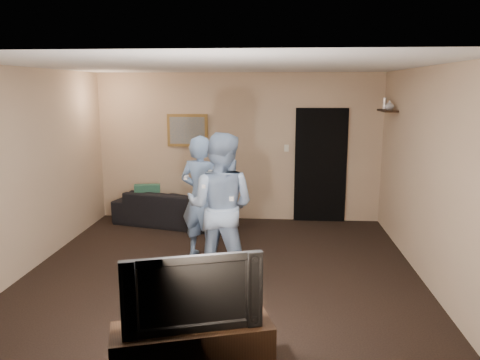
# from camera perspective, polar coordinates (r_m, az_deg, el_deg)

# --- Properties ---
(ground) EXTENTS (5.00, 5.00, 0.00)m
(ground) POSITION_cam_1_polar(r_m,az_deg,el_deg) (6.20, -2.11, -11.00)
(ground) COLOR black
(ground) RESTS_ON ground
(ceiling) EXTENTS (5.00, 5.00, 0.04)m
(ceiling) POSITION_cam_1_polar(r_m,az_deg,el_deg) (5.75, -2.30, 13.76)
(ceiling) COLOR silver
(ceiling) RESTS_ON wall_back
(wall_back) EXTENTS (5.00, 0.04, 2.60)m
(wall_back) POSITION_cam_1_polar(r_m,az_deg,el_deg) (8.30, -0.21, 3.99)
(wall_back) COLOR tan
(wall_back) RESTS_ON ground
(wall_front) EXTENTS (5.00, 0.04, 2.60)m
(wall_front) POSITION_cam_1_polar(r_m,az_deg,el_deg) (3.43, -7.05, -6.57)
(wall_front) COLOR tan
(wall_front) RESTS_ON ground
(wall_left) EXTENTS (0.04, 5.00, 2.60)m
(wall_left) POSITION_cam_1_polar(r_m,az_deg,el_deg) (6.61, -24.28, 1.13)
(wall_left) COLOR tan
(wall_left) RESTS_ON ground
(wall_right) EXTENTS (0.04, 5.00, 2.60)m
(wall_right) POSITION_cam_1_polar(r_m,az_deg,el_deg) (6.08, 21.90, 0.51)
(wall_right) COLOR tan
(wall_right) RESTS_ON ground
(sofa) EXTENTS (2.15, 1.27, 0.59)m
(sofa) POSITION_cam_1_polar(r_m,az_deg,el_deg) (8.21, -8.09, -3.35)
(sofa) COLOR black
(sofa) RESTS_ON ground
(throw_pillow) EXTENTS (0.46, 0.23, 0.44)m
(throw_pillow) POSITION_cam_1_polar(r_m,az_deg,el_deg) (8.28, -11.21, -2.02)
(throw_pillow) COLOR #194D3C
(throw_pillow) RESTS_ON sofa
(painting_frame) EXTENTS (0.72, 0.05, 0.57)m
(painting_frame) POSITION_cam_1_polar(r_m,az_deg,el_deg) (8.36, -6.42, 6.04)
(painting_frame) COLOR olive
(painting_frame) RESTS_ON wall_back
(painting_canvas) EXTENTS (0.62, 0.01, 0.47)m
(painting_canvas) POSITION_cam_1_polar(r_m,az_deg,el_deg) (8.33, -6.45, 6.02)
(painting_canvas) COLOR slate
(painting_canvas) RESTS_ON painting_frame
(doorway) EXTENTS (0.90, 0.06, 2.00)m
(doorway) POSITION_cam_1_polar(r_m,az_deg,el_deg) (8.32, 9.79, 1.75)
(doorway) COLOR black
(doorway) RESTS_ON ground
(light_switch) EXTENTS (0.08, 0.02, 0.12)m
(light_switch) POSITION_cam_1_polar(r_m,az_deg,el_deg) (8.25, 5.69, 3.89)
(light_switch) COLOR silver
(light_switch) RESTS_ON wall_back
(wall_shelf) EXTENTS (0.20, 0.60, 0.03)m
(wall_shelf) POSITION_cam_1_polar(r_m,az_deg,el_deg) (7.71, 17.53, 8.07)
(wall_shelf) COLOR black
(wall_shelf) RESTS_ON wall_right
(shelf_vase) EXTENTS (0.17, 0.17, 0.15)m
(shelf_vase) POSITION_cam_1_polar(r_m,az_deg,el_deg) (7.60, 17.74, 8.69)
(shelf_vase) COLOR silver
(shelf_vase) RESTS_ON wall_shelf
(shelf_figurine) EXTENTS (0.06, 0.06, 0.18)m
(shelf_figurine) POSITION_cam_1_polar(r_m,az_deg,el_deg) (7.92, 17.22, 8.92)
(shelf_figurine) COLOR silver
(shelf_figurine) RESTS_ON wall_shelf
(tv_console) EXTENTS (1.34, 0.77, 0.46)m
(tv_console) POSITION_cam_1_polar(r_m,az_deg,el_deg) (4.04, -5.76, -20.10)
(tv_console) COLOR black
(tv_console) RESTS_ON ground
(television) EXTENTS (1.08, 0.45, 0.62)m
(television) POSITION_cam_1_polar(r_m,az_deg,el_deg) (3.78, -5.93, -13.08)
(television) COLOR black
(television) RESTS_ON tv_console
(wii_player_left) EXTENTS (0.73, 0.60, 1.71)m
(wii_player_left) POSITION_cam_1_polar(r_m,az_deg,el_deg) (6.45, -4.74, -2.14)
(wii_player_left) COLOR #6E90BF
(wii_player_left) RESTS_ON ground
(wii_player_right) EXTENTS (1.01, 0.85, 1.82)m
(wii_player_right) POSITION_cam_1_polar(r_m,az_deg,el_deg) (5.72, -2.39, -3.30)
(wii_player_right) COLOR #8BA6CA
(wii_player_right) RESTS_ON ground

